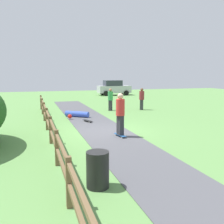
{
  "coord_description": "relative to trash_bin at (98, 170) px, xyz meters",
  "views": [
    {
      "loc": [
        -3.24,
        -11.38,
        2.76
      ],
      "look_at": [
        0.26,
        -0.33,
        1.0
      ],
      "focal_mm": 40.62,
      "sensor_mm": 36.0,
      "label": 1
    }
  ],
  "objects": [
    {
      "name": "skater_riding",
      "position": [
        2.18,
        4.55,
        0.64
      ],
      "size": [
        0.44,
        0.82,
        1.91
      ],
      "color": "#265999",
      "rests_on": "asphalt_path"
    },
    {
      "name": "parked_car_silver",
      "position": [
        8.7,
        25.57,
        0.51
      ],
      "size": [
        4.2,
        2.01,
        1.92
      ],
      "color": "#B7B7BC",
      "rests_on": "ground_plane"
    },
    {
      "name": "skateboard_loose",
      "position": [
        1.54,
        8.36,
        -0.36
      ],
      "size": [
        0.46,
        0.82,
        0.08
      ],
      "color": "black",
      "rests_on": "asphalt_path"
    },
    {
      "name": "bystander_maroon",
      "position": [
        6.58,
        12.06,
        0.47
      ],
      "size": [
        0.53,
        0.53,
        1.68
      ],
      "color": "#2D2D33",
      "rests_on": "ground_plane"
    },
    {
      "name": "skater_fallen",
      "position": [
        1.21,
        10.17,
        -0.25
      ],
      "size": [
        1.47,
        1.48,
        0.36
      ],
      "color": "blue",
      "rests_on": "asphalt_path"
    },
    {
      "name": "asphalt_path",
      "position": [
        1.8,
        5.68,
        -0.44
      ],
      "size": [
        2.4,
        28.0,
        0.02
      ],
      "primitive_type": "cube",
      "color": "#515156",
      "rests_on": "ground_plane"
    },
    {
      "name": "trash_bin",
      "position": [
        0.0,
        0.0,
        0.0
      ],
      "size": [
        0.56,
        0.56,
        0.9
      ],
      "primitive_type": "cylinder",
      "color": "black",
      "rests_on": "ground_plane"
    },
    {
      "name": "bystander_green",
      "position": [
        4.16,
        12.38,
        0.47
      ],
      "size": [
        0.53,
        0.53,
        1.67
      ],
      "color": "#2D2D33",
      "rests_on": "ground_plane"
    },
    {
      "name": "ground_plane",
      "position": [
        1.8,
        5.68,
        -0.45
      ],
      "size": [
        60.0,
        60.0,
        0.0
      ],
      "primitive_type": "plane",
      "color": "#60934C"
    },
    {
      "name": "wooden_fence",
      "position": [
        -0.8,
        5.68,
        0.22
      ],
      "size": [
        0.12,
        18.12,
        1.1
      ],
      "color": "brown",
      "rests_on": "ground_plane"
    }
  ]
}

